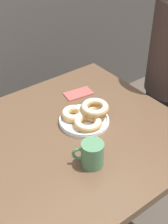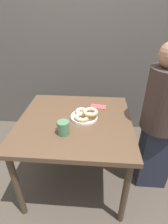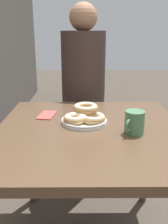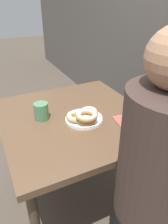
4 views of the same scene
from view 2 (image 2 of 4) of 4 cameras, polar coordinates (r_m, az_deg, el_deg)
name	(u,v)px [view 2 (image 2 of 4)]	position (r m, az deg, el deg)	size (l,w,h in m)	color
ground_plane	(75,187)	(1.93, -2.82, -23.17)	(14.00, 14.00, 0.00)	#4C4238
wall_back	(84,33)	(2.27, -0.06, 24.27)	(8.00, 0.05, 2.60)	#56514C
dining_table	(75,127)	(1.54, -2.92, -5.01)	(0.96, 0.93, 0.74)	brown
donut_plate	(85,115)	(1.49, 0.46, -0.91)	(0.25, 0.25, 0.08)	white
coffee_mug	(63,128)	(1.32, -6.78, -5.08)	(0.11, 0.10, 0.11)	#4C7F56
person_figure	(161,122)	(1.62, 23.88, -2.88)	(0.33, 0.32, 1.38)	#232838
napkin	(98,107)	(1.69, 4.67, 1.79)	(0.16, 0.10, 0.01)	#BC4C47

